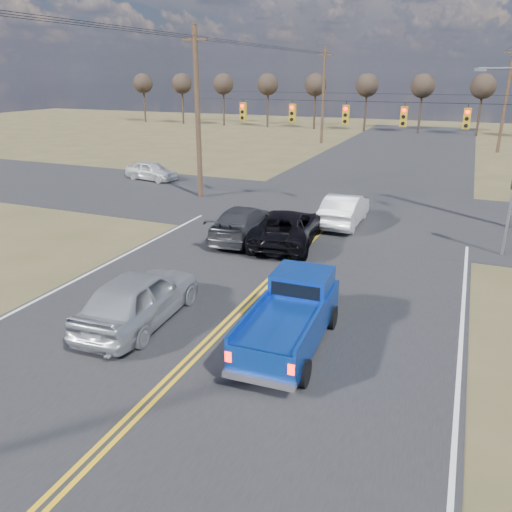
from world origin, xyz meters
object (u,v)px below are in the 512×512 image
at_px(pickup_truck, 291,317).
at_px(silver_suv, 139,297).
at_px(cross_car_west, 151,171).
at_px(dgrey_car_queue, 244,223).
at_px(white_car_queue, 345,209).
at_px(black_suv, 287,227).

distance_m(pickup_truck, silver_suv, 4.84).
bearing_deg(cross_car_west, dgrey_car_queue, -121.16).
bearing_deg(white_car_queue, pickup_truck, 96.13).
bearing_deg(white_car_queue, silver_suv, 75.30).
bearing_deg(black_suv, silver_suv, 72.30).
distance_m(dgrey_car_queue, cross_car_west, 15.45).
xyz_separation_m(black_suv, dgrey_car_queue, (-2.11, -0.04, -0.02)).
relative_size(white_car_queue, dgrey_car_queue, 0.92).
bearing_deg(cross_car_west, white_car_queue, -101.50).
bearing_deg(cross_car_west, black_suv, -116.51).
height_order(silver_suv, white_car_queue, silver_suv).
relative_size(black_suv, white_car_queue, 1.16).
height_order(pickup_truck, black_suv, pickup_truck).
bearing_deg(black_suv, pickup_truck, 102.77).
distance_m(pickup_truck, cross_car_west, 25.19).
bearing_deg(silver_suv, cross_car_west, -60.36).
relative_size(pickup_truck, black_suv, 0.90).
distance_m(pickup_truck, white_car_queue, 12.79).
bearing_deg(white_car_queue, dgrey_car_queue, 46.89).
relative_size(white_car_queue, cross_car_west, 1.19).
bearing_deg(pickup_truck, white_car_queue, 94.22).
height_order(black_suv, cross_car_west, black_suv).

